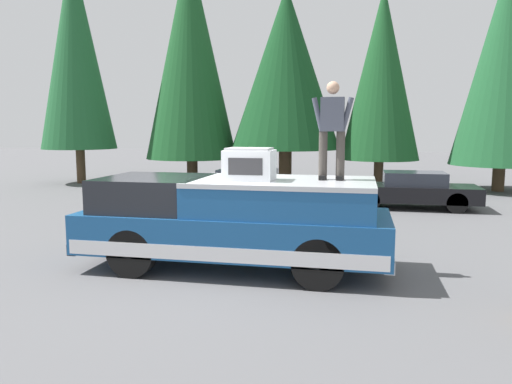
{
  "coord_description": "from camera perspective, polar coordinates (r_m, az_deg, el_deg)",
  "views": [
    {
      "loc": [
        -8.19,
        -2.52,
        2.56
      ],
      "look_at": [
        0.74,
        -0.62,
        1.35
      ],
      "focal_mm": 34.34,
      "sensor_mm": 36.0,
      "label": 1
    }
  ],
  "objects": [
    {
      "name": "parked_car_black",
      "position": [
        16.31,
        17.64,
        0.22
      ],
      "size": [
        1.64,
        4.1,
        1.16
      ],
      "color": "black",
      "rests_on": "ground"
    },
    {
      "name": "ground_plane",
      "position": [
        8.95,
        -4.96,
        -9.11
      ],
      "size": [
        90.0,
        90.0,
        0.0
      ],
      "primitive_type": "plane",
      "color": "#565659"
    },
    {
      "name": "conifer_right",
      "position": [
        24.22,
        -20.29,
        15.28
      ],
      "size": [
        3.33,
        3.33,
        10.46
      ],
      "color": "#4C3826",
      "rests_on": "ground"
    },
    {
      "name": "compressor_unit",
      "position": [
        8.47,
        -0.76,
        3.26
      ],
      "size": [
        0.65,
        0.84,
        0.56
      ],
      "color": "silver",
      "rests_on": "pickup_truck"
    },
    {
      "name": "conifer_left",
      "position": [
        21.61,
        14.43,
        13.19
      ],
      "size": [
        3.3,
        3.3,
        8.36
      ],
      "color": "#4C3826",
      "rests_on": "ground"
    },
    {
      "name": "person_on_truck_bed",
      "position": [
        8.6,
        8.86,
        7.4
      ],
      "size": [
        0.29,
        0.72,
        1.69
      ],
      "color": "#423D38",
      "rests_on": "pickup_truck"
    },
    {
      "name": "conifer_center_right",
      "position": [
        23.04,
        -7.66,
        15.73
      ],
      "size": [
        4.14,
        4.14,
        10.61
      ],
      "color": "#4C3826",
      "rests_on": "ground"
    },
    {
      "name": "conifer_far_left",
      "position": [
        22.09,
        27.12,
        13.57
      ],
      "size": [
        3.91,
        3.91,
        9.34
      ],
      "color": "#4C3826",
      "rests_on": "ground"
    },
    {
      "name": "conifer_center_left",
      "position": [
        21.71,
        3.5,
        14.14
      ],
      "size": [
        4.73,
        4.73,
        8.53
      ],
      "color": "#4C3826",
      "rests_on": "ground"
    },
    {
      "name": "pickup_truck",
      "position": [
        8.87,
        -2.53,
        -3.42
      ],
      "size": [
        2.01,
        5.54,
        1.65
      ],
      "color": "navy",
      "rests_on": "ground"
    },
    {
      "name": "parked_car_white",
      "position": [
        16.56,
        -1.24,
        0.67
      ],
      "size": [
        1.64,
        4.1,
        1.16
      ],
      "color": "white",
      "rests_on": "ground"
    }
  ]
}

